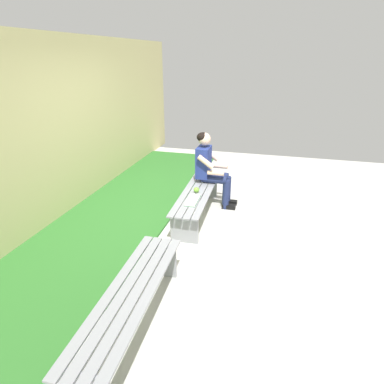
# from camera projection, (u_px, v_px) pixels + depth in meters

# --- Properties ---
(ground_plane) EXTENTS (10.00, 7.00, 0.04)m
(ground_plane) POSITION_uv_depth(u_px,v_px,m) (253.00, 272.00, 3.91)
(ground_plane) COLOR beige
(grass_strip) EXTENTS (9.00, 2.32, 0.03)m
(grass_strip) POSITION_uv_depth(u_px,v_px,m) (67.00, 240.00, 4.51)
(grass_strip) COLOR #2D6B28
(grass_strip) RESTS_ON ground
(brick_wall) EXTENTS (9.50, 0.24, 2.66)m
(brick_wall) POSITION_uv_depth(u_px,v_px,m) (44.00, 132.00, 4.76)
(brick_wall) COLOR #D1C684
(brick_wall) RESTS_ON ground
(bench_near) EXTENTS (1.82, 0.49, 0.42)m
(bench_near) POSITION_uv_depth(u_px,v_px,m) (197.00, 198.00, 5.07)
(bench_near) COLOR gray
(bench_near) RESTS_ON ground
(bench_far) EXTENTS (1.90, 0.50, 0.42)m
(bench_far) POSITION_uv_depth(u_px,v_px,m) (131.00, 300.00, 2.96)
(bench_far) COLOR gray
(bench_far) RESTS_ON ground
(person_seated) EXTENTS (0.50, 0.69, 1.23)m
(person_seated) POSITION_uv_depth(u_px,v_px,m) (211.00, 167.00, 5.38)
(person_seated) COLOR navy
(person_seated) RESTS_ON ground
(apple) EXTENTS (0.08, 0.08, 0.08)m
(apple) POSITION_uv_depth(u_px,v_px,m) (196.00, 190.00, 5.00)
(apple) COLOR #72B738
(apple) RESTS_ON bench_near
(book_open) EXTENTS (0.42, 0.17, 0.02)m
(book_open) POSITION_uv_depth(u_px,v_px,m) (193.00, 200.00, 4.72)
(book_open) COLOR white
(book_open) RESTS_ON bench_near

